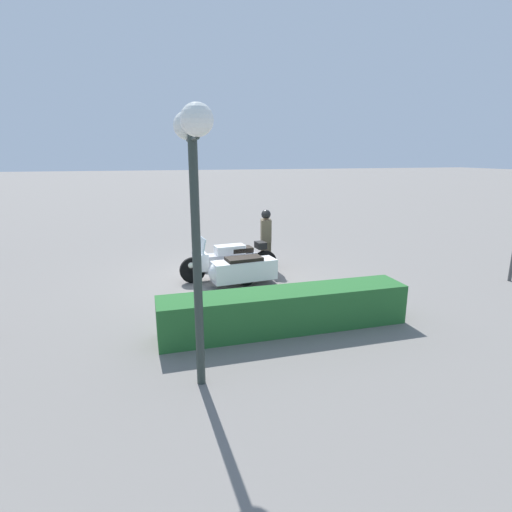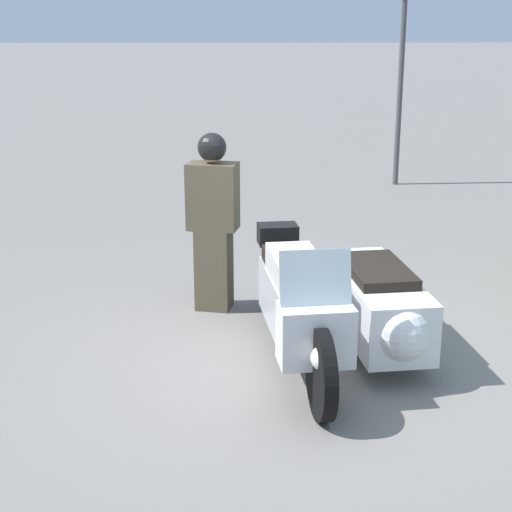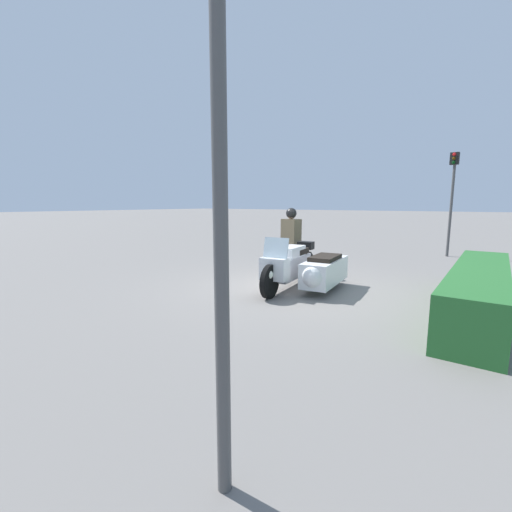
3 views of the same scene
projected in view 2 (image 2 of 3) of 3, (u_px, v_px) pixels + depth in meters
ground_plane at (309, 357)px, 6.56m from camera, size 160.00×160.00×0.00m
police_motorcycle at (342, 305)px, 6.43m from camera, size 2.69×1.36×1.16m
officer_rider at (213, 218)px, 7.42m from camera, size 0.38×0.52×1.71m
traffic_light_far at (402, 45)px, 12.61m from camera, size 0.22×0.28×3.49m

